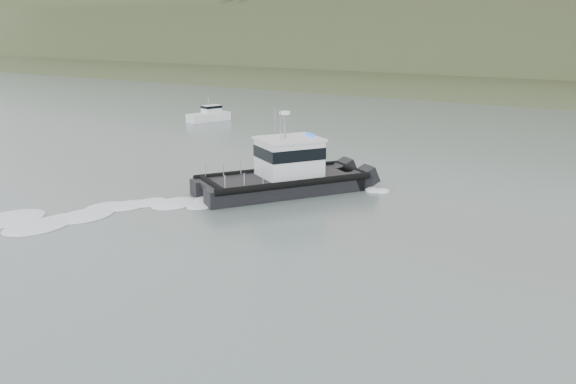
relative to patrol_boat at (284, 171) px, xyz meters
The scene contains 3 objects.
ground 16.42m from the patrol_boat, 76.93° to the right, with size 400.00×400.00×0.00m, color #52625F.
patrol_boat is the anchor object (origin of this frame).
motorboat 33.60m from the patrol_boat, 138.77° to the left, with size 3.05×5.38×2.81m.
Camera 1 is at (19.33, -18.40, 10.81)m, focal length 40.00 mm.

